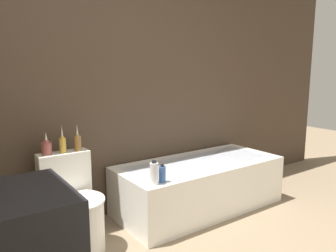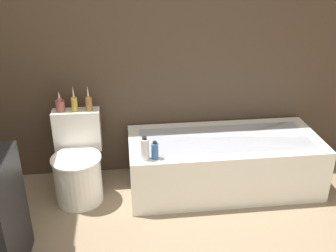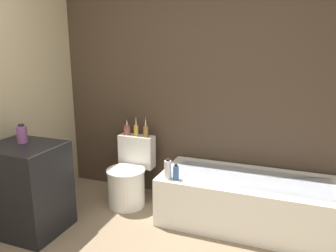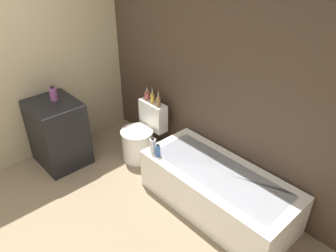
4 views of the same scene
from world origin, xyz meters
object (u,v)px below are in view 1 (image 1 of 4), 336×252
object	(u,v)px
vase_bronze	(78,142)
shampoo_bottle_tall	(154,173)
shampoo_bottle_short	(162,174)
bathtub	(199,184)
toilet	(74,212)
vase_gold	(47,147)
vase_silver	(63,143)

from	to	relation	value
vase_bronze	shampoo_bottle_tall	bearing A→B (deg)	-46.75
shampoo_bottle_tall	shampoo_bottle_short	xyz separation A→B (m)	(0.08, 0.00, -0.02)
bathtub	toilet	distance (m)	1.29
toilet	vase_gold	xyz separation A→B (m)	(-0.12, 0.22, 0.50)
shampoo_bottle_tall	vase_gold	bearing A→B (deg)	144.47
vase_bronze	shampoo_bottle_tall	world-z (taller)	vase_bronze
vase_gold	shampoo_bottle_tall	world-z (taller)	vase_gold
vase_bronze	vase_silver	bearing A→B (deg)	177.02
vase_gold	bathtub	bearing A→B (deg)	-8.43
bathtub	toilet	xyz separation A→B (m)	(-1.29, -0.01, 0.05)
bathtub	vase_gold	distance (m)	1.53
bathtub	toilet	world-z (taller)	toilet
shampoo_bottle_short	vase_gold	bearing A→B (deg)	147.62
vase_silver	shampoo_bottle_tall	xyz separation A→B (m)	(0.56, -0.48, -0.23)
vase_bronze	bathtub	bearing A→B (deg)	-9.20
bathtub	shampoo_bottle_short	bearing A→B (deg)	-156.51
toilet	shampoo_bottle_tall	bearing A→B (deg)	-25.98
toilet	vase_gold	world-z (taller)	vase_gold
vase_bronze	shampoo_bottle_short	xyz separation A→B (m)	(0.52, -0.47, -0.25)
toilet	shampoo_bottle_short	distance (m)	0.75
vase_bronze	vase_gold	bearing A→B (deg)	175.28
vase_bronze	toilet	bearing A→B (deg)	-122.07
vase_silver	shampoo_bottle_short	xyz separation A→B (m)	(0.65, -0.47, -0.25)
toilet	vase_silver	distance (m)	0.55
toilet	vase_gold	size ratio (longest dim) A/B	4.06
toilet	shampoo_bottle_short	size ratio (longest dim) A/B	4.76
toilet	vase_bronze	bearing A→B (deg)	57.93
shampoo_bottle_tall	toilet	bearing A→B (deg)	154.02
vase_gold	vase_bronze	distance (m)	0.25
vase_silver	vase_bronze	world-z (taller)	same
vase_gold	shampoo_bottle_tall	bearing A→B (deg)	-35.53
bathtub	vase_silver	xyz separation A→B (m)	(-1.29, 0.19, 0.56)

